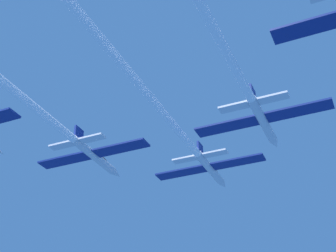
# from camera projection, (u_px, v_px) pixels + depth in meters

# --- Properties ---
(jet_lead) EXTENTS (18.00, 60.87, 2.98)m
(jet_lead) POSITION_uv_depth(u_px,v_px,m) (164.00, 114.00, 65.24)
(jet_lead) COLOR silver
(jet_left_wing) EXTENTS (18.00, 54.33, 2.98)m
(jet_left_wing) POSITION_uv_depth(u_px,v_px,m) (31.00, 105.00, 61.67)
(jet_left_wing) COLOR silver
(jet_right_wing) EXTENTS (18.00, 62.10, 2.98)m
(jet_right_wing) POSITION_uv_depth(u_px,v_px,m) (216.00, 33.00, 49.93)
(jet_right_wing) COLOR silver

